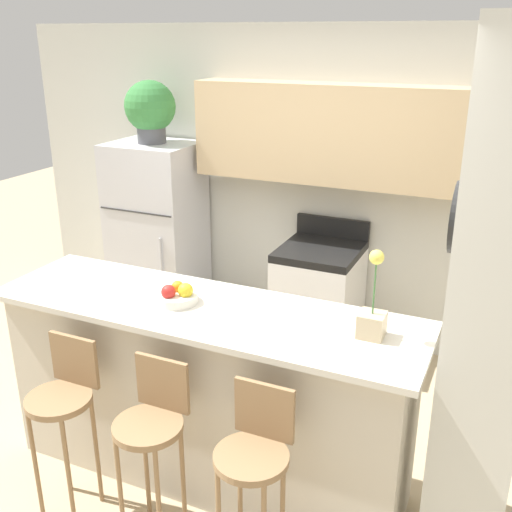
{
  "coord_description": "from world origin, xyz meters",
  "views": [
    {
      "loc": [
        1.46,
        -2.54,
        2.47
      ],
      "look_at": [
        0.0,
        0.7,
        1.15
      ],
      "focal_mm": 42.0,
      "sensor_mm": 36.0,
      "label": 1
    }
  ],
  "objects": [
    {
      "name": "refrigerator",
      "position": [
        -1.38,
        1.66,
        0.81
      ],
      "size": [
        0.73,
        0.63,
        1.61
      ],
      "color": "silver",
      "rests_on": "ground_plane"
    },
    {
      "name": "bar_stool_mid",
      "position": [
        0.0,
        -0.53,
        0.67
      ],
      "size": [
        0.34,
        0.34,
        1.0
      ],
      "color": "olive",
      "rests_on": "ground_plane"
    },
    {
      "name": "wall_back",
      "position": [
        0.14,
        1.94,
        1.48
      ],
      "size": [
        5.6,
        0.38,
        2.55
      ],
      "color": "silver",
      "rests_on": "ground_plane"
    },
    {
      "name": "bar_stool_left",
      "position": [
        -0.55,
        -0.53,
        0.67
      ],
      "size": [
        0.34,
        0.34,
        1.0
      ],
      "color": "olive",
      "rests_on": "ground_plane"
    },
    {
      "name": "ground_plane",
      "position": [
        0.0,
        0.0,
        0.0
      ],
      "size": [
        14.0,
        14.0,
        0.0
      ],
      "primitive_type": "plane",
      "color": "tan"
    },
    {
      "name": "pillar_right",
      "position": [
        1.43,
        -0.03,
        1.28
      ],
      "size": [
        0.38,
        0.32,
        2.55
      ],
      "color": "silver",
      "rests_on": "ground_plane"
    },
    {
      "name": "counter_bar",
      "position": [
        0.0,
        0.0,
        0.55
      ],
      "size": [
        2.41,
        0.7,
        1.09
      ],
      "color": "beige",
      "rests_on": "ground_plane"
    },
    {
      "name": "fruit_bowl",
      "position": [
        -0.15,
        -0.01,
        1.13
      ],
      "size": [
        0.23,
        0.23,
        0.12
      ],
      "color": "silver",
      "rests_on": "counter_bar"
    },
    {
      "name": "stove_range",
      "position": [
        0.12,
        1.65,
        0.46
      ],
      "size": [
        0.61,
        0.66,
        1.07
      ],
      "color": "white",
      "rests_on": "ground_plane"
    },
    {
      "name": "potted_plant_on_fridge",
      "position": [
        -1.38,
        1.66,
        1.89
      ],
      "size": [
        0.42,
        0.42,
        0.51
      ],
      "color": "#4C4C51",
      "rests_on": "refrigerator"
    },
    {
      "name": "bar_stool_right",
      "position": [
        0.55,
        -0.53,
        0.67
      ],
      "size": [
        0.34,
        0.34,
        1.0
      ],
      "color": "olive",
      "rests_on": "ground_plane"
    },
    {
      "name": "trash_bin",
      "position": [
        -0.8,
        1.45,
        0.19
      ],
      "size": [
        0.28,
        0.28,
        0.38
      ],
      "color": "#59595B",
      "rests_on": "ground_plane"
    },
    {
      "name": "orchid_vase",
      "position": [
        0.91,
        0.04,
        1.21
      ],
      "size": [
        0.13,
        0.13,
        0.44
      ],
      "color": "tan",
      "rests_on": "counter_bar"
    }
  ]
}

